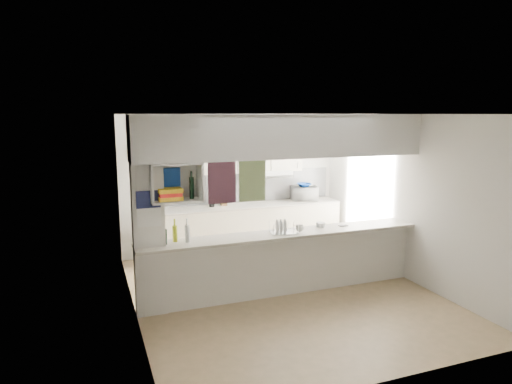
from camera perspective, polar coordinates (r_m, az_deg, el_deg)
name	(u,v)px	position (r m, az deg, el deg)	size (l,w,h in m)	color
floor	(283,293)	(6.87, 3.42, -12.53)	(4.80, 4.80, 0.00)	#907953
ceiling	(285,114)	(6.36, 3.66, 9.69)	(4.80, 4.80, 0.00)	white
wall_back	(233,183)	(8.70, -2.94, 1.13)	(4.20, 4.20, 0.00)	silver
wall_left	(132,219)	(5.97, -15.24, -3.23)	(4.80, 4.80, 0.00)	silver
wall_right	(405,197)	(7.58, 18.17, -0.64)	(4.80, 4.80, 0.00)	silver
servery_partition	(273,182)	(6.36, 2.14, 1.20)	(4.20, 0.50, 2.60)	silver
cubby_shelf	(174,185)	(5.90, -10.20, 0.88)	(0.65, 0.35, 0.50)	white
kitchen_run	(245,209)	(8.59, -1.36, -2.19)	(3.60, 0.63, 2.24)	silver
microwave	(304,193)	(9.01, 6.07, -0.16)	(0.51, 0.34, 0.28)	white
bowl	(304,185)	(8.94, 6.02, 0.88)	(0.26, 0.26, 0.06)	navy
dish_rack	(284,227)	(6.55, 3.47, -4.42)	(0.43, 0.36, 0.21)	silver
cup	(300,228)	(6.60, 5.50, -4.53)	(0.12, 0.12, 0.09)	white
wine_bottles	(176,234)	(6.13, -9.96, -5.20)	(0.37, 0.15, 0.33)	black
plastic_tubs	(322,225)	(6.97, 8.29, -4.07)	(0.49, 0.17, 0.07)	silver
utensil_jar	(212,203)	(8.39, -5.56, -1.40)	(0.10, 0.10, 0.14)	black
knife_block	(224,200)	(8.47, -4.05, -0.97)	(0.11, 0.09, 0.22)	brown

